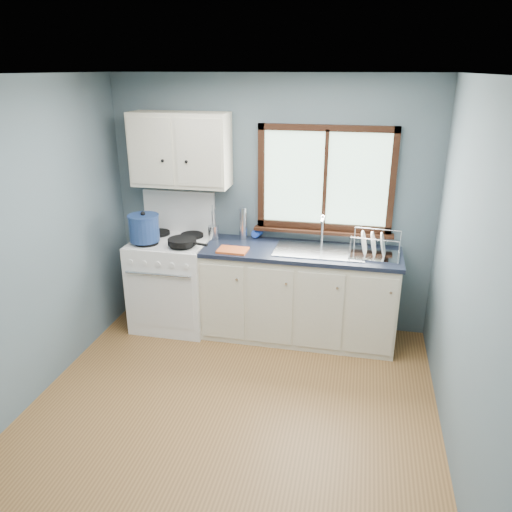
% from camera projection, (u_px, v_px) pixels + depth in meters
% --- Properties ---
extents(floor, '(3.20, 3.60, 0.02)m').
position_uv_depth(floor, '(224.00, 428.00, 3.77)').
color(floor, brown).
rests_on(floor, ground).
extents(ceiling, '(3.20, 3.60, 0.02)m').
position_uv_depth(ceiling, '(215.00, 73.00, 2.87)').
color(ceiling, white).
rests_on(ceiling, wall_back).
extents(wall_back, '(3.20, 0.02, 2.50)m').
position_uv_depth(wall_back, '(270.00, 205.00, 4.97)').
color(wall_back, slate).
rests_on(wall_back, ground).
extents(wall_front, '(3.20, 0.02, 2.50)m').
position_uv_depth(wall_front, '(70.00, 479.00, 1.66)').
color(wall_front, slate).
rests_on(wall_front, ground).
extents(wall_left, '(0.02, 3.60, 2.50)m').
position_uv_depth(wall_left, '(8.00, 256.00, 3.64)').
color(wall_left, slate).
rests_on(wall_left, ground).
extents(wall_right, '(0.02, 3.60, 2.50)m').
position_uv_depth(wall_right, '(477.00, 296.00, 3.00)').
color(wall_right, slate).
rests_on(wall_right, ground).
extents(gas_range, '(0.76, 0.69, 1.36)m').
position_uv_depth(gas_range, '(173.00, 280.00, 5.12)').
color(gas_range, white).
rests_on(gas_range, floor).
extents(base_cabinets, '(1.85, 0.60, 0.88)m').
position_uv_depth(base_cabinets, '(299.00, 298.00, 4.91)').
color(base_cabinets, beige).
rests_on(base_cabinets, floor).
extents(countertop, '(1.89, 0.64, 0.04)m').
position_uv_depth(countertop, '(300.00, 252.00, 4.74)').
color(countertop, black).
rests_on(countertop, base_cabinets).
extents(sink, '(0.84, 0.46, 0.44)m').
position_uv_depth(sink, '(319.00, 257.00, 4.72)').
color(sink, silver).
rests_on(sink, countertop).
extents(window, '(1.36, 0.10, 1.03)m').
position_uv_depth(window, '(325.00, 187.00, 4.75)').
color(window, '#9EC6A8').
rests_on(window, wall_back).
extents(upper_cabinets, '(0.95, 0.35, 0.70)m').
position_uv_depth(upper_cabinets, '(180.00, 150.00, 4.78)').
color(upper_cabinets, beige).
rests_on(upper_cabinets, wall_back).
extents(skillet, '(0.43, 0.32, 0.05)m').
position_uv_depth(skillet, '(182.00, 241.00, 4.75)').
color(skillet, black).
rests_on(skillet, gas_range).
extents(stockpot, '(0.38, 0.38, 0.29)m').
position_uv_depth(stockpot, '(144.00, 228.00, 4.81)').
color(stockpot, navy).
rests_on(stockpot, gas_range).
extents(utensil_crock, '(0.14, 0.14, 0.35)m').
position_uv_depth(utensil_crock, '(214.00, 232.00, 5.00)').
color(utensil_crock, silver).
rests_on(utensil_crock, countertop).
extents(thermos, '(0.09, 0.09, 0.32)m').
position_uv_depth(thermos, '(243.00, 224.00, 4.97)').
color(thermos, silver).
rests_on(thermos, countertop).
extents(soap_bottle, '(0.11, 0.11, 0.23)m').
position_uv_depth(soap_bottle, '(254.00, 228.00, 4.99)').
color(soap_bottle, blue).
rests_on(soap_bottle, countertop).
extents(dish_towel, '(0.28, 0.21, 0.02)m').
position_uv_depth(dish_towel, '(233.00, 250.00, 4.69)').
color(dish_towel, '#C55324').
rests_on(dish_towel, countertop).
extents(dish_rack, '(0.47, 0.38, 0.23)m').
position_uv_depth(dish_rack, '(374.00, 250.00, 4.55)').
color(dish_rack, silver).
rests_on(dish_rack, countertop).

